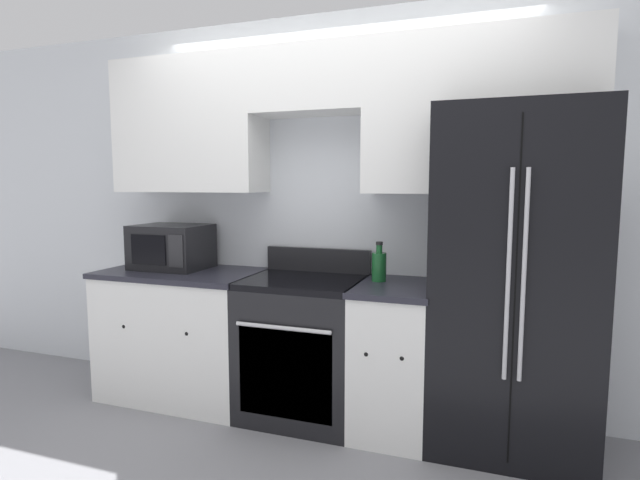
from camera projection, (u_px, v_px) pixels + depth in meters
The scene contains 8 objects.
ground_plane at pixel (303, 440), 2.92m from camera, with size 12.00×12.00×0.00m, color gray.
wall_back at pixel (335, 176), 3.29m from camera, with size 8.00×0.39×2.60m.
lower_cabinets_left at pixel (183, 333), 3.49m from camera, with size 1.10×0.64×0.89m.
lower_cabinets_right at pixel (394, 357), 3.00m from camera, with size 0.46×0.64×0.89m.
oven_range at pixel (303, 346), 3.19m from camera, with size 0.74×0.65×1.05m.
refrigerator at pixel (512, 281), 2.79m from camera, with size 0.86×0.77×1.90m.
microwave at pixel (172, 247), 3.52m from camera, with size 0.50×0.40×0.31m.
bottle at pixel (379, 266), 3.06m from camera, with size 0.09×0.09×0.24m.
Camera 1 is at (1.01, -2.58, 1.49)m, focal length 28.00 mm.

